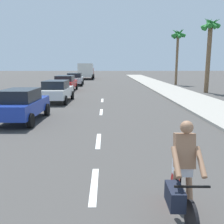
{
  "coord_description": "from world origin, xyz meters",
  "views": [
    {
      "loc": [
        0.28,
        1.82,
        2.75
      ],
      "look_at": [
        0.49,
        10.31,
        1.1
      ],
      "focal_mm": 40.01,
      "sensor_mm": 36.0,
      "label": 1
    }
  ],
  "objects_px": {
    "parked_car_white": "(57,91)",
    "parked_car_red": "(65,83)",
    "delivery_truck": "(86,71)",
    "palm_tree_far": "(210,36)",
    "parked_car_silver": "(75,79)",
    "palm_tree_distant": "(178,39)",
    "cyclist": "(182,178)",
    "parked_car_blue": "(22,104)"
  },
  "relations": [
    {
      "from": "parked_car_blue",
      "to": "palm_tree_far",
      "type": "xyz_separation_m",
      "value": [
        13.72,
        11.89,
        4.41
      ]
    },
    {
      "from": "parked_car_white",
      "to": "parked_car_red",
      "type": "relative_size",
      "value": 0.93
    },
    {
      "from": "parked_car_blue",
      "to": "parked_car_white",
      "type": "bearing_deg",
      "value": 87.33
    },
    {
      "from": "parked_car_silver",
      "to": "parked_car_white",
      "type": "bearing_deg",
      "value": -90.41
    },
    {
      "from": "parked_car_silver",
      "to": "palm_tree_far",
      "type": "xyz_separation_m",
      "value": [
        13.69,
        -8.74,
        4.4
      ]
    },
    {
      "from": "parked_car_silver",
      "to": "delivery_truck",
      "type": "xyz_separation_m",
      "value": [
        0.46,
        13.05,
        0.66
      ]
    },
    {
      "from": "delivery_truck",
      "to": "palm_tree_distant",
      "type": "xyz_separation_m",
      "value": [
        12.79,
        -12.74,
        4.34
      ]
    },
    {
      "from": "delivery_truck",
      "to": "palm_tree_distant",
      "type": "relative_size",
      "value": 0.85
    },
    {
      "from": "parked_car_silver",
      "to": "palm_tree_distant",
      "type": "xyz_separation_m",
      "value": [
        13.25,
        0.31,
        5.0
      ]
    },
    {
      "from": "parked_car_red",
      "to": "palm_tree_far",
      "type": "xyz_separation_m",
      "value": [
        13.82,
        -1.88,
        4.4
      ]
    },
    {
      "from": "cyclist",
      "to": "parked_car_silver",
      "type": "relative_size",
      "value": 0.39
    },
    {
      "from": "parked_car_blue",
      "to": "delivery_truck",
      "type": "relative_size",
      "value": 0.63
    },
    {
      "from": "palm_tree_far",
      "to": "palm_tree_distant",
      "type": "distance_m",
      "value": 9.07
    },
    {
      "from": "palm_tree_far",
      "to": "palm_tree_distant",
      "type": "bearing_deg",
      "value": 92.74
    },
    {
      "from": "parked_car_white",
      "to": "palm_tree_far",
      "type": "bearing_deg",
      "value": 25.24
    },
    {
      "from": "cyclist",
      "to": "parked_car_red",
      "type": "height_order",
      "value": "cyclist"
    },
    {
      "from": "parked_car_blue",
      "to": "delivery_truck",
      "type": "bearing_deg",
      "value": 90.99
    },
    {
      "from": "palm_tree_distant",
      "to": "palm_tree_far",
      "type": "bearing_deg",
      "value": -87.26
    },
    {
      "from": "cyclist",
      "to": "delivery_truck",
      "type": "height_order",
      "value": "delivery_truck"
    },
    {
      "from": "parked_car_blue",
      "to": "parked_car_white",
      "type": "height_order",
      "value": "same"
    },
    {
      "from": "parked_car_red",
      "to": "palm_tree_distant",
      "type": "bearing_deg",
      "value": 28.63
    },
    {
      "from": "cyclist",
      "to": "parked_car_red",
      "type": "relative_size",
      "value": 0.4
    },
    {
      "from": "delivery_truck",
      "to": "palm_tree_far",
      "type": "bearing_deg",
      "value": -58.17
    },
    {
      "from": "cyclist",
      "to": "palm_tree_far",
      "type": "relative_size",
      "value": 0.25
    },
    {
      "from": "parked_car_blue",
      "to": "delivery_truck",
      "type": "distance_m",
      "value": 33.68
    },
    {
      "from": "parked_car_silver",
      "to": "parked_car_blue",
      "type": "bearing_deg",
      "value": -92.3
    },
    {
      "from": "parked_car_white",
      "to": "parked_car_silver",
      "type": "height_order",
      "value": "same"
    },
    {
      "from": "parked_car_white",
      "to": "parked_car_silver",
      "type": "xyz_separation_m",
      "value": [
        -0.46,
        14.45,
        0.0
      ]
    },
    {
      "from": "palm_tree_far",
      "to": "parked_car_red",
      "type": "bearing_deg",
      "value": 172.25
    },
    {
      "from": "delivery_truck",
      "to": "parked_car_red",
      "type": "bearing_deg",
      "value": -91.15
    },
    {
      "from": "palm_tree_far",
      "to": "parked_car_white",
      "type": "bearing_deg",
      "value": -156.64
    },
    {
      "from": "parked_car_blue",
      "to": "cyclist",
      "type": "bearing_deg",
      "value": -54.38
    },
    {
      "from": "parked_car_blue",
      "to": "parked_car_white",
      "type": "xyz_separation_m",
      "value": [
        0.49,
        6.17,
        0.0
      ]
    },
    {
      "from": "palm_tree_far",
      "to": "palm_tree_distant",
      "type": "xyz_separation_m",
      "value": [
        -0.43,
        9.04,
        0.6
      ]
    },
    {
      "from": "cyclist",
      "to": "parked_car_white",
      "type": "relative_size",
      "value": 0.43
    },
    {
      "from": "cyclist",
      "to": "parked_car_red",
      "type": "distance_m",
      "value": 22.43
    },
    {
      "from": "parked_car_white",
      "to": "palm_tree_far",
      "type": "height_order",
      "value": "palm_tree_far"
    },
    {
      "from": "parked_car_white",
      "to": "delivery_truck",
      "type": "bearing_deg",
      "value": 91.86
    },
    {
      "from": "cyclist",
      "to": "parked_car_blue",
      "type": "distance_m",
      "value": 9.61
    },
    {
      "from": "palm_tree_distant",
      "to": "parked_car_silver",
      "type": "bearing_deg",
      "value": -178.67
    },
    {
      "from": "parked_car_blue",
      "to": "palm_tree_distant",
      "type": "bearing_deg",
      "value": 59.43
    },
    {
      "from": "palm_tree_far",
      "to": "cyclist",
      "type": "bearing_deg",
      "value": -112.83
    }
  ]
}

